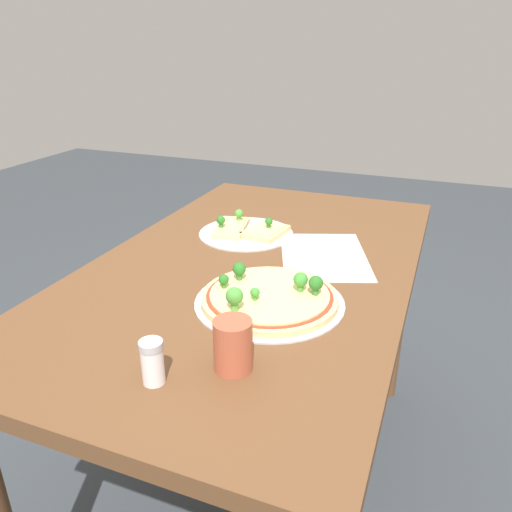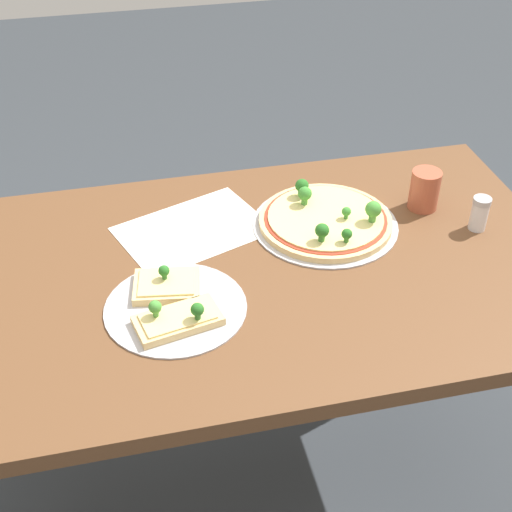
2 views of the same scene
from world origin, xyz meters
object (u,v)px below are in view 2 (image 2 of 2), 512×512
pizza_tray_whole (326,220)px  pizza_tray_slice (174,304)px  dining_table (255,304)px  condiment_shaker (480,213)px  drinking_cup (425,190)px

pizza_tray_whole → pizza_tray_slice: pizza_tray_whole is taller
pizza_tray_whole → dining_table: bearing=-149.6°
pizza_tray_slice → dining_table: bearing=27.5°
dining_table → condiment_shaker: bearing=2.7°
pizza_tray_whole → pizza_tray_slice: 0.42m
dining_table → drinking_cup: (0.42, 0.13, 0.15)m
condiment_shaker → drinking_cup: bearing=127.8°
pizza_tray_whole → condiment_shaker: (0.32, -0.08, 0.03)m
dining_table → pizza_tray_whole: pizza_tray_whole is taller
dining_table → drinking_cup: drinking_cup is taller
drinking_cup → pizza_tray_slice: bearing=-159.6°
dining_table → pizza_tray_slice: pizza_tray_slice is taller
pizza_tray_whole → condiment_shaker: 0.33m
drinking_cup → condiment_shaker: (0.08, -0.11, -0.01)m
pizza_tray_slice → drinking_cup: size_ratio=2.94×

